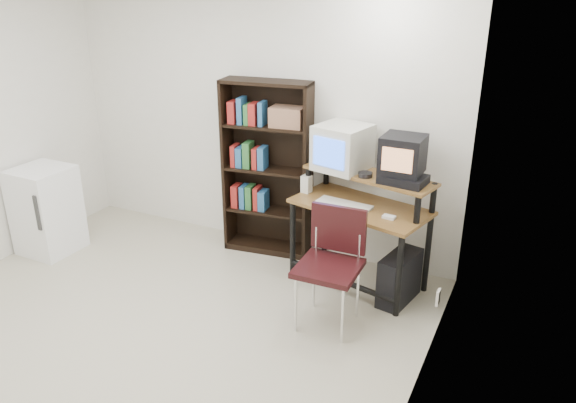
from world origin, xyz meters
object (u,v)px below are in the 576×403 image
at_px(crt_tv, 403,155).
at_px(bookshelf, 268,166).
at_px(crt_monitor, 343,147).
at_px(school_chair, 332,255).
at_px(pc_tower, 400,278).
at_px(mini_fridge, 46,210).
at_px(computer_desk, 361,210).

xyz_separation_m(crt_tv, bookshelf, (-1.31, 0.19, -0.34)).
height_order(crt_monitor, school_chair, crt_monitor).
xyz_separation_m(crt_tv, pc_tower, (0.10, -0.20, -0.99)).
distance_m(crt_tv, bookshelf, 1.37).
distance_m(bookshelf, mini_fridge, 2.19).
bearing_deg(crt_monitor, pc_tower, -11.70).
bearing_deg(school_chair, crt_monitor, 105.13).
bearing_deg(bookshelf, crt_monitor, -13.47).
xyz_separation_m(computer_desk, pc_tower, (0.41, -0.15, -0.47)).
distance_m(computer_desk, bookshelf, 1.05).
height_order(crt_tv, mini_fridge, crt_tv).
bearing_deg(crt_tv, crt_monitor, 169.70).
relative_size(computer_desk, school_chair, 1.36).
bearing_deg(pc_tower, crt_tv, 128.59).
xyz_separation_m(pc_tower, mini_fridge, (-3.34, -0.57, 0.21)).
xyz_separation_m(crt_monitor, bookshelf, (-0.77, 0.08, -0.30)).
xyz_separation_m(pc_tower, bookshelf, (-1.42, 0.39, 0.65)).
bearing_deg(crt_monitor, computer_desk, -18.30).
height_order(crt_tv, school_chair, crt_tv).
relative_size(crt_tv, mini_fridge, 0.39).
height_order(computer_desk, crt_monitor, crt_monitor).
bearing_deg(crt_monitor, bookshelf, -172.97).
relative_size(crt_monitor, pc_tower, 1.09).
bearing_deg(school_chair, crt_tv, 64.74).
height_order(crt_monitor, bookshelf, bookshelf).
bearing_deg(computer_desk, mini_fridge, -152.47).
distance_m(pc_tower, bookshelf, 1.61).
bearing_deg(pc_tower, school_chair, -118.60).
distance_m(computer_desk, crt_tv, 0.61).
distance_m(pc_tower, school_chair, 0.74).
relative_size(crt_monitor, mini_fridge, 0.58).
xyz_separation_m(bookshelf, mini_fridge, (-1.92, -0.96, -0.44)).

